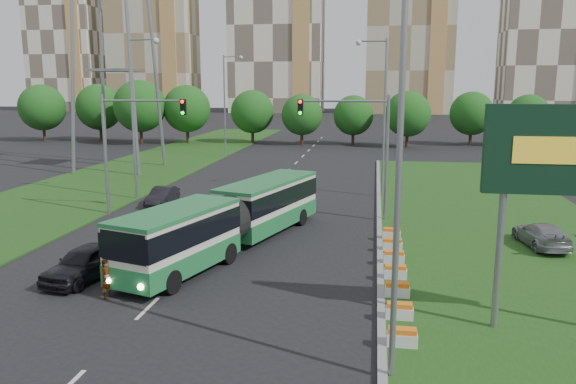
% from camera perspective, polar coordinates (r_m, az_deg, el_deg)
% --- Properties ---
extents(ground, '(360.00, 360.00, 0.00)m').
position_cam_1_polar(ground, '(27.61, -3.41, -7.35)').
color(ground, black).
rests_on(ground, ground).
extents(grass_median, '(14.00, 60.00, 0.15)m').
position_cam_1_polar(grass_median, '(35.47, 20.58, -3.78)').
color(grass_median, '#1D4614').
rests_on(grass_median, ground).
extents(median_kerb, '(0.30, 60.00, 0.18)m').
position_cam_1_polar(median_kerb, '(34.69, 9.26, -3.51)').
color(median_kerb, gray).
rests_on(median_kerb, ground).
extents(left_verge, '(12.00, 110.00, 0.10)m').
position_cam_1_polar(left_verge, '(56.51, -16.02, 1.73)').
color(left_verge, '#1D4614').
rests_on(left_verge, ground).
extents(lane_markings, '(0.20, 100.00, 0.01)m').
position_cam_1_polar(lane_markings, '(47.22, -1.86, 0.35)').
color(lane_markings, silver).
rests_on(lane_markings, ground).
extents(flower_planters, '(1.10, 13.70, 0.60)m').
position_cam_1_polar(flower_planters, '(25.59, 10.87, -7.97)').
color(flower_planters, silver).
rests_on(flower_planters, grass_median).
extents(traffic_mast_median, '(5.76, 0.32, 8.00)m').
position_cam_1_polar(traffic_mast_median, '(35.78, 7.46, 5.54)').
color(traffic_mast_median, gray).
rests_on(traffic_mast_median, ground).
extents(traffic_mast_left, '(5.76, 0.32, 8.00)m').
position_cam_1_polar(traffic_mast_left, '(38.28, -16.01, 5.55)').
color(traffic_mast_left, gray).
rests_on(traffic_mast_left, ground).
extents(street_lamps, '(36.00, 60.00, 12.00)m').
position_cam_1_polar(street_lamps, '(36.74, -4.82, 6.74)').
color(street_lamps, gray).
rests_on(street_lamps, ground).
extents(tree_line, '(120.00, 8.00, 9.00)m').
position_cam_1_polar(tree_line, '(80.84, 12.01, 7.73)').
color(tree_line, '#1A5115').
rests_on(tree_line, ground).
extents(apartment_tower_west, '(26.00, 15.00, 48.00)m').
position_cam_1_polar(apartment_tower_west, '(189.91, -13.54, 15.25)').
color(apartment_tower_west, beige).
rests_on(apartment_tower_west, ground).
extents(apartment_tower_cwest, '(28.00, 15.00, 52.00)m').
position_cam_1_polar(apartment_tower_cwest, '(179.11, -1.13, 16.46)').
color(apartment_tower_cwest, '#ECE6CE').
rests_on(apartment_tower_cwest, ground).
extents(apartment_tower_ceast, '(25.00, 15.00, 50.00)m').
position_cam_1_polar(apartment_tower_ceast, '(176.63, 12.29, 15.97)').
color(apartment_tower_ceast, beige).
rests_on(apartment_tower_ceast, ground).
extents(apartment_tower_east, '(27.00, 15.00, 47.00)m').
position_cam_1_polar(apartment_tower_east, '(183.03, 25.29, 14.55)').
color(apartment_tower_east, '#ECE6CE').
rests_on(apartment_tower_east, ground).
extents(midrise_west, '(22.00, 14.00, 36.00)m').
position_cam_1_polar(midrise_west, '(202.61, -21.54, 12.81)').
color(midrise_west, '#ECE6CE').
rests_on(midrise_west, ground).
extents(articulated_bus, '(2.57, 16.48, 2.71)m').
position_cam_1_polar(articulated_bus, '(29.92, -6.07, -2.65)').
color(articulated_bus, beige).
rests_on(articulated_bus, ground).
extents(car_left_near, '(2.64, 4.80, 1.55)m').
position_cam_1_polar(car_left_near, '(26.92, -19.93, -6.76)').
color(car_left_near, black).
rests_on(car_left_near, ground).
extents(car_left_far, '(1.45, 3.97, 1.30)m').
position_cam_1_polar(car_left_far, '(41.67, -12.66, -0.42)').
color(car_left_far, black).
rests_on(car_left_far, ground).
extents(car_median, '(2.41, 4.63, 1.28)m').
position_cam_1_polar(car_median, '(32.72, 24.34, -3.97)').
color(car_median, gray).
rests_on(car_median, grass_median).
extents(pedestrian, '(0.54, 0.68, 1.64)m').
position_cam_1_polar(pedestrian, '(24.32, -17.92, -8.41)').
color(pedestrian, gray).
rests_on(pedestrian, ground).
extents(shopping_trolley, '(0.31, 0.33, 0.53)m').
position_cam_1_polar(shopping_trolley, '(24.88, -12.81, -9.05)').
color(shopping_trolley, orange).
rests_on(shopping_trolley, ground).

